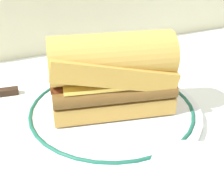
% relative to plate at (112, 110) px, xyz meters
% --- Properties ---
extents(ground_plane, '(1.50, 1.50, 0.00)m').
position_rel_plate_xyz_m(ground_plane, '(-0.00, -0.03, -0.01)').
color(ground_plane, white).
extents(plate, '(0.28, 0.28, 0.01)m').
position_rel_plate_xyz_m(plate, '(0.00, 0.00, 0.00)').
color(plate, white).
rests_on(plate, ground_plane).
extents(sausage_sandwich, '(0.20, 0.13, 0.12)m').
position_rel_plate_xyz_m(sausage_sandwich, '(-0.00, -0.00, 0.07)').
color(sausage_sandwich, gold).
rests_on(sausage_sandwich, plate).
extents(salt_shaker, '(0.03, 0.03, 0.07)m').
position_rel_plate_xyz_m(salt_shaker, '(0.15, 0.17, 0.03)').
color(salt_shaker, white).
rests_on(salt_shaker, ground_plane).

